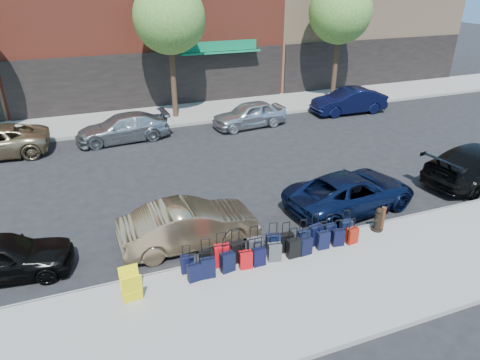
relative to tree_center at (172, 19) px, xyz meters
name	(u,v)px	position (x,y,z in m)	size (l,w,h in m)	color
ground	(220,189)	(-0.64, -9.50, -5.41)	(120.00, 120.00, 0.00)	black
sidewalk_near	(298,292)	(-0.64, -16.00, -5.34)	(60.00, 4.00, 0.15)	gray
sidewalk_far	(166,116)	(-0.64, 0.50, -5.34)	(60.00, 4.00, 0.15)	gray
curb_near	(267,250)	(-0.64, -13.98, -5.34)	(60.00, 0.08, 0.15)	gray
curb_far	(173,126)	(-0.64, -1.52, -5.34)	(60.00, 0.08, 0.15)	gray
tree_center	(172,19)	(0.00, 0.00, 0.00)	(3.80, 3.80, 7.27)	black
tree_right	(342,14)	(10.50, 0.00, 0.00)	(3.80, 3.80, 7.27)	black
suitcase_front_0	(187,264)	(-3.16, -14.26, -4.99)	(0.37, 0.23, 0.86)	black
suitcase_front_1	(206,260)	(-2.63, -14.33, -4.96)	(0.43, 0.29, 0.97)	black
suitcase_front_2	(222,255)	(-2.17, -14.32, -4.93)	(0.48, 0.31, 1.07)	#AE0B11
suitcase_front_3	(237,252)	(-1.72, -14.28, -4.94)	(0.47, 0.31, 1.04)	black
suitcase_front_4	(255,248)	(-1.17, -14.28, -4.94)	(0.42, 0.24, 1.01)	#333337
suitcase_front_5	(273,244)	(-0.57, -14.26, -4.95)	(0.45, 0.29, 1.00)	black
suitcase_front_6	(286,242)	(-0.17, -14.32, -4.96)	(0.40, 0.22, 0.96)	black
suitcase_front_7	(303,238)	(0.42, -14.27, -4.98)	(0.37, 0.22, 0.89)	black
suitcase_front_8	(316,235)	(0.83, -14.30, -4.94)	(0.46, 0.32, 1.03)	black
suitcase_front_9	(329,232)	(1.33, -14.28, -4.98)	(0.38, 0.22, 0.89)	black
suitcase_front_10	(346,228)	(1.92, -14.28, -4.98)	(0.37, 0.21, 0.90)	black
suitcase_back_0	(194,272)	(-3.07, -14.66, -5.00)	(0.36, 0.23, 0.83)	black
suitcase_back_1	(208,268)	(-2.69, -14.65, -4.97)	(0.41, 0.26, 0.93)	black
suitcase_back_2	(228,262)	(-2.10, -14.60, -4.97)	(0.42, 0.28, 0.93)	black
suitcase_back_3	(246,260)	(-1.59, -14.65, -4.99)	(0.38, 0.24, 0.86)	#B40B10
suitcase_back_4	(259,257)	(-1.19, -14.65, -4.99)	(0.36, 0.21, 0.87)	black
suitcase_back_5	(275,252)	(-0.69, -14.62, -4.98)	(0.41, 0.28, 0.89)	#3D3D42
suitcase_back_6	(294,248)	(-0.10, -14.65, -4.97)	(0.40, 0.23, 0.93)	black
suitcase_back_7	(305,246)	(0.28, -14.66, -4.99)	(0.38, 0.24, 0.88)	black
suitcase_back_8	(323,240)	(0.91, -14.59, -4.98)	(0.39, 0.24, 0.90)	black
suitcase_back_9	(338,237)	(1.43, -14.61, -5.00)	(0.38, 0.26, 0.85)	black
suitcase_back_10	(352,236)	(1.89, -14.66, -5.00)	(0.37, 0.24, 0.83)	maroon
fire_hydrant	(378,220)	(3.08, -14.33, -4.89)	(0.41, 0.36, 0.80)	black
bollard	(383,218)	(3.20, -14.38, -4.84)	(0.15, 0.15, 0.83)	#38190C
display_rack	(131,286)	(-4.73, -14.83, -4.83)	(0.52, 0.56, 0.87)	yellow
car_near_0	(0,257)	(-7.90, -12.43, -4.77)	(1.51, 3.74, 1.27)	black
car_near_1	(189,225)	(-2.69, -12.73, -4.72)	(1.47, 4.23, 1.39)	#987E5D
car_near_2	(351,192)	(3.21, -12.61, -4.74)	(2.22, 4.82, 1.34)	#0C1637
car_far_1	(123,128)	(-3.42, -2.61, -4.75)	(1.86, 4.58, 1.33)	#B1B4B8
car_far_2	(249,114)	(3.30, -2.89, -4.72)	(1.64, 4.08, 1.39)	silver
car_far_3	(349,101)	(9.80, -2.64, -4.68)	(1.56, 4.46, 1.47)	#0B1033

